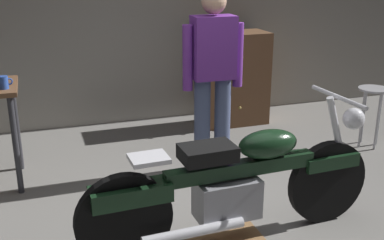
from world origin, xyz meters
TOP-DOWN VIEW (x-y plane):
  - ground_plane at (0.00, 0.00)m, footprint 12.00×12.00m
  - motorcycle at (0.07, -0.11)m, footprint 2.19×0.60m
  - person_standing at (0.35, 1.11)m, footprint 0.57×0.23m
  - shop_stool at (2.14, 1.11)m, footprint 0.32×0.32m
  - wooden_dresser at (1.07, 2.30)m, footprint 0.80×0.47m
  - drip_tray at (-0.01, -0.10)m, footprint 0.56×0.40m
  - mug_blue_enamel at (-1.42, 1.24)m, footprint 0.11×0.08m

SIDE VIEW (x-z plane):
  - ground_plane at x=0.00m, z-range 0.00..0.00m
  - drip_tray at x=-0.01m, z-range 0.00..0.01m
  - motorcycle at x=0.07m, z-range -0.05..0.95m
  - shop_stool at x=2.14m, z-range 0.18..0.82m
  - wooden_dresser at x=1.07m, z-range 0.00..1.10m
  - person_standing at x=0.35m, z-range 0.09..1.76m
  - mug_blue_enamel at x=-1.42m, z-range 0.90..1.01m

